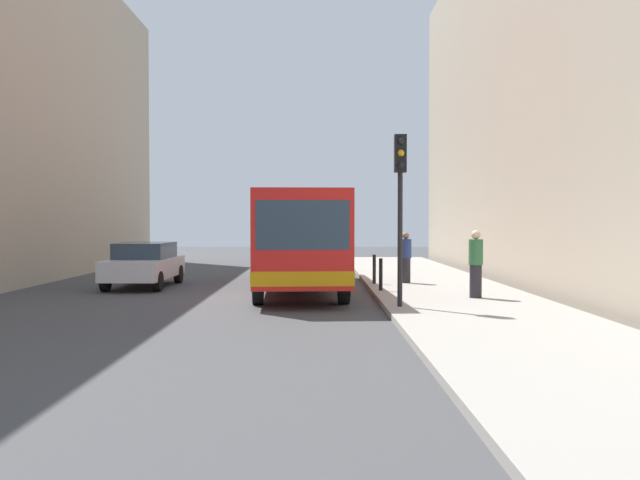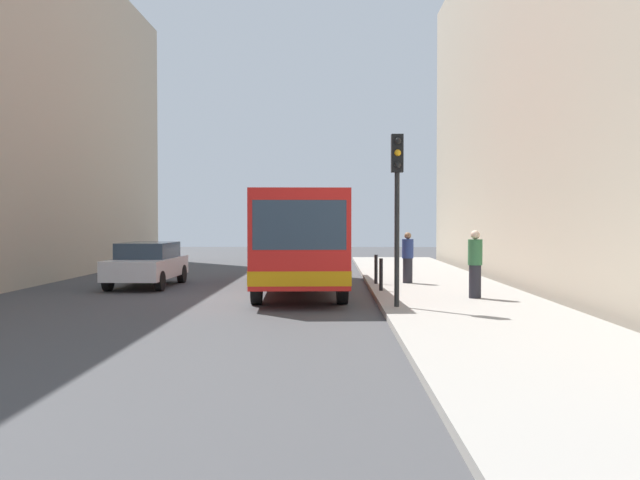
{
  "view_description": "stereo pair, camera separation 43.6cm",
  "coord_description": "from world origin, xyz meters",
  "views": [
    {
      "loc": [
        1.55,
        -19.15,
        2.17
      ],
      "look_at": [
        1.66,
        0.72,
        1.65
      ],
      "focal_mm": 38.34,
      "sensor_mm": 36.0,
      "label": 1
    },
    {
      "loc": [
        1.99,
        -19.14,
        2.17
      ],
      "look_at": [
        1.66,
        0.72,
        1.65
      ],
      "focal_mm": 38.34,
      "sensor_mm": 36.0,
      "label": 2
    }
  ],
  "objects": [
    {
      "name": "pedestrian_mid_sidewalk",
      "position": [
        4.52,
        3.45,
        0.99
      ],
      "size": [
        0.38,
        0.38,
        1.68
      ],
      "rotation": [
        0.0,
        0.0,
        3.75
      ],
      "color": "#26262D",
      "rests_on": "sidewalk"
    },
    {
      "name": "pedestrian_near_signal",
      "position": [
        5.8,
        -1.01,
        1.05
      ],
      "size": [
        0.38,
        0.38,
        1.8
      ],
      "rotation": [
        0.0,
        0.0,
        0.94
      ],
      "color": "#26262D",
      "rests_on": "sidewalk"
    },
    {
      "name": "bollard_mid",
      "position": [
        3.45,
        3.17,
        0.62
      ],
      "size": [
        0.11,
        0.11,
        0.95
      ],
      "primitive_type": "cylinder",
      "color": "black",
      "rests_on": "sidewalk"
    },
    {
      "name": "bollard_near",
      "position": [
        3.45,
        0.91,
        0.62
      ],
      "size": [
        0.11,
        0.11,
        0.95
      ],
      "primitive_type": "cylinder",
      "color": "black",
      "rests_on": "sidewalk"
    },
    {
      "name": "ground_plane",
      "position": [
        0.0,
        0.0,
        0.0
      ],
      "size": [
        80.0,
        80.0,
        0.0
      ],
      "primitive_type": "plane",
      "color": "#424244"
    },
    {
      "name": "traffic_light",
      "position": [
        3.55,
        -2.89,
        3.01
      ],
      "size": [
        0.28,
        0.33,
        4.1
      ],
      "color": "black",
      "rests_on": "sidewalk"
    },
    {
      "name": "bus",
      "position": [
        0.96,
        2.82,
        1.73
      ],
      "size": [
        3.03,
        11.12,
        3.0
      ],
      "rotation": [
        0.0,
        0.0,
        3.19
      ],
      "color": "red",
      "rests_on": "ground"
    },
    {
      "name": "car_behind_bus",
      "position": [
        0.19,
        14.37,
        0.78
      ],
      "size": [
        1.98,
        4.46,
        1.48
      ],
      "rotation": [
        0.0,
        0.0,
        3.17
      ],
      "color": "#A5A8AD",
      "rests_on": "ground"
    },
    {
      "name": "building_right",
      "position": [
        11.5,
        4.0,
        6.97
      ],
      "size": [
        7.0,
        32.0,
        13.94
      ],
      "primitive_type": "cube",
      "color": "#B2A38C",
      "rests_on": "ground"
    },
    {
      "name": "sidewalk",
      "position": [
        5.4,
        0.0,
        0.07
      ],
      "size": [
        4.4,
        40.0,
        0.15
      ],
      "primitive_type": "cube",
      "color": "#9E9991",
      "rests_on": "ground"
    },
    {
      "name": "car_beside_bus",
      "position": [
        -4.19,
        3.64,
        0.78
      ],
      "size": [
        1.9,
        4.42,
        1.48
      ],
      "rotation": [
        0.0,
        0.0,
        3.13
      ],
      "color": "silver",
      "rests_on": "ground"
    }
  ]
}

